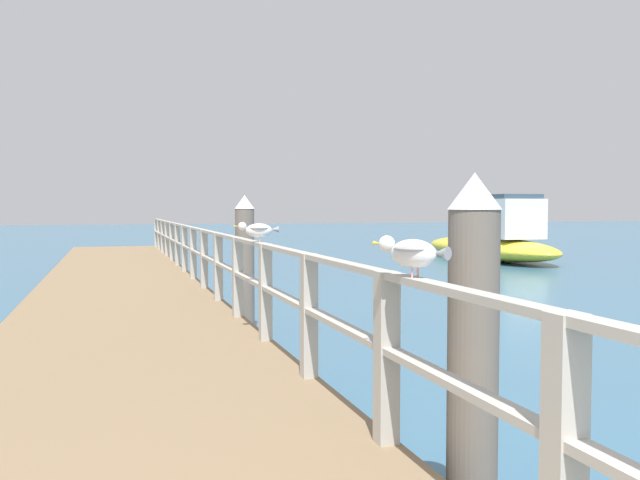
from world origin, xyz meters
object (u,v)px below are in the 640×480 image
(dock_piling_far, at_px, (245,265))
(seagull_background, at_px, (258,230))
(dock_piling_near, at_px, (473,360))
(boat_1, at_px, (492,239))
(seagull_foreground, at_px, (412,252))

(dock_piling_far, relative_size, seagull_background, 4.35)
(dock_piling_near, distance_m, boat_1, 21.00)
(seagull_background, bearing_deg, dock_piling_near, -163.44)
(seagull_foreground, bearing_deg, boat_1, 27.97)
(seagull_foreground, distance_m, seagull_background, 3.79)
(dock_piling_far, relative_size, boat_1, 0.27)
(dock_piling_near, xyz_separation_m, seagull_foreground, (-0.38, -0.03, 0.61))
(boat_1, bearing_deg, dock_piling_near, 57.72)
(dock_piling_near, distance_m, dock_piling_far, 6.50)
(dock_piling_near, height_order, seagull_foreground, dock_piling_near)
(seagull_foreground, bearing_deg, dock_piling_near, -24.10)
(seagull_foreground, height_order, boat_1, boat_1)
(dock_piling_far, bearing_deg, seagull_foreground, -93.36)
(dock_piling_far, height_order, seagull_background, dock_piling_far)
(dock_piling_near, height_order, dock_piling_far, same)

